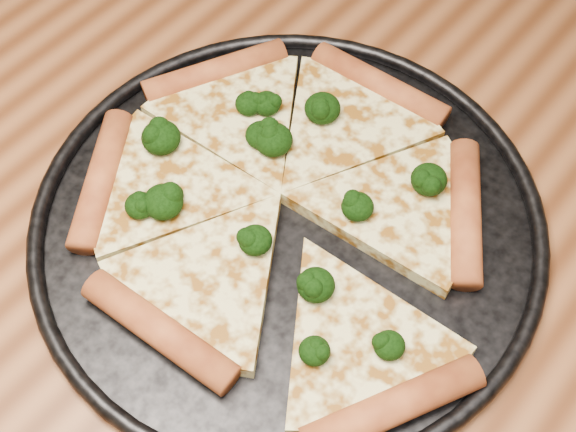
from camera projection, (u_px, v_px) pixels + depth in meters
The scene contains 4 objects.
dining_table at pixel (322, 319), 0.70m from camera, with size 1.20×0.90×0.75m.
pizza_pan at pixel (288, 221), 0.64m from camera, with size 0.42×0.42×0.02m.
pizza at pixel (285, 203), 0.64m from camera, with size 0.39×0.33×0.03m.
broccoli_florets at pixel (267, 180), 0.64m from camera, with size 0.28×0.21×0.02m.
Camera 1 is at (0.17, -0.26, 1.30)m, focal length 49.71 mm.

